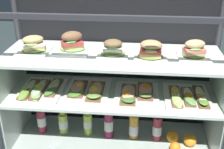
{
  "coord_description": "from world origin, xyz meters",
  "views": [
    {
      "loc": [
        0.15,
        -1.6,
        1.26
      ],
      "look_at": [
        0.0,
        0.0,
        0.51
      ],
      "focal_mm": 47.44,
      "sensor_mm": 36.0,
      "label": 1
    }
  ],
  "objects_px": {
    "plated_roll_sandwich_near_right_corner": "(72,45)",
    "orange_fruit_near_left_post": "(175,147)",
    "plated_roll_sandwich_near_left_corner": "(113,50)",
    "juice_bottle_back_center": "(157,128)",
    "plated_roll_sandwich_center": "(151,52)",
    "open_sandwich_tray_mid_left": "(87,90)",
    "orange_fruit_beside_bottles": "(172,137)",
    "juice_bottle_front_right_end": "(134,126)",
    "juice_bottle_front_middle": "(63,122)",
    "juice_bottle_back_left": "(88,123)",
    "open_sandwich_tray_near_right_corner": "(41,89)",
    "open_sandwich_tray_near_left_corner": "(136,94)",
    "open_sandwich_tray_far_left": "(187,97)",
    "plated_roll_sandwich_right_of_center": "(34,47)",
    "juice_bottle_front_left_end": "(42,120)",
    "orange_fruit_rolled_forward": "(190,140)",
    "juice_bottle_front_fourth": "(109,124)",
    "plated_roll_sandwich_far_right": "(194,52)"
  },
  "relations": [
    {
      "from": "plated_roll_sandwich_near_right_corner",
      "to": "orange_fruit_near_left_post",
      "type": "xyz_separation_m",
      "value": [
        0.65,
        -0.12,
        -0.61
      ]
    },
    {
      "from": "plated_roll_sandwich_near_left_corner",
      "to": "juice_bottle_back_center",
      "type": "bearing_deg",
      "value": 12.6
    },
    {
      "from": "plated_roll_sandwich_center",
      "to": "open_sandwich_tray_mid_left",
      "type": "height_order",
      "value": "plated_roll_sandwich_center"
    },
    {
      "from": "juice_bottle_back_center",
      "to": "orange_fruit_beside_bottles",
      "type": "relative_size",
      "value": 2.86
    },
    {
      "from": "juice_bottle_front_right_end",
      "to": "orange_fruit_near_left_post",
      "type": "xyz_separation_m",
      "value": [
        0.26,
        -0.13,
        -0.05
      ]
    },
    {
      "from": "plated_roll_sandwich_center",
      "to": "juice_bottle_front_middle",
      "type": "height_order",
      "value": "plated_roll_sandwich_center"
    },
    {
      "from": "juice_bottle_back_left",
      "to": "juice_bottle_back_center",
      "type": "relative_size",
      "value": 0.9
    },
    {
      "from": "open_sandwich_tray_near_right_corner",
      "to": "open_sandwich_tray_near_left_corner",
      "type": "bearing_deg",
      "value": -0.76
    },
    {
      "from": "open_sandwich_tray_far_left",
      "to": "orange_fruit_near_left_post",
      "type": "relative_size",
      "value": 4.94
    },
    {
      "from": "plated_roll_sandwich_right_of_center",
      "to": "orange_fruit_beside_bottles",
      "type": "relative_size",
      "value": 2.3
    },
    {
      "from": "plated_roll_sandwich_right_of_center",
      "to": "open_sandwich_tray_near_right_corner",
      "type": "xyz_separation_m",
      "value": [
        0.02,
        -0.01,
        -0.28
      ]
    },
    {
      "from": "plated_roll_sandwich_near_right_corner",
      "to": "open_sandwich_tray_far_left",
      "type": "bearing_deg",
      "value": -6.54
    },
    {
      "from": "open_sandwich_tray_mid_left",
      "to": "juice_bottle_front_left_end",
      "type": "bearing_deg",
      "value": 170.4
    },
    {
      "from": "juice_bottle_back_center",
      "to": "orange_fruit_rolled_forward",
      "type": "height_order",
      "value": "juice_bottle_back_center"
    },
    {
      "from": "juice_bottle_back_left",
      "to": "orange_fruit_beside_bottles",
      "type": "relative_size",
      "value": 2.57
    },
    {
      "from": "plated_roll_sandwich_center",
      "to": "juice_bottle_front_left_end",
      "type": "distance_m",
      "value": 0.91
    },
    {
      "from": "juice_bottle_front_fourth",
      "to": "open_sandwich_tray_mid_left",
      "type": "bearing_deg",
      "value": -160.59
    },
    {
      "from": "juice_bottle_front_right_end",
      "to": "plated_roll_sandwich_center",
      "type": "bearing_deg",
      "value": -49.13
    },
    {
      "from": "plated_roll_sandwich_far_right",
      "to": "orange_fruit_rolled_forward",
      "type": "height_order",
      "value": "plated_roll_sandwich_far_right"
    },
    {
      "from": "plated_roll_sandwich_near_left_corner",
      "to": "open_sandwich_tray_mid_left",
      "type": "relative_size",
      "value": 0.51
    },
    {
      "from": "open_sandwich_tray_mid_left",
      "to": "juice_bottle_front_fourth",
      "type": "xyz_separation_m",
      "value": [
        0.13,
        0.04,
        -0.27
      ]
    },
    {
      "from": "plated_roll_sandwich_near_left_corner",
      "to": "juice_bottle_back_center",
      "type": "height_order",
      "value": "plated_roll_sandwich_near_left_corner"
    },
    {
      "from": "plated_roll_sandwich_near_left_corner",
      "to": "open_sandwich_tray_far_left",
      "type": "bearing_deg",
      "value": -1.93
    },
    {
      "from": "juice_bottle_front_fourth",
      "to": "juice_bottle_back_center",
      "type": "distance_m",
      "value": 0.32
    },
    {
      "from": "juice_bottle_back_left",
      "to": "juice_bottle_front_fourth",
      "type": "height_order",
      "value": "juice_bottle_front_fourth"
    },
    {
      "from": "open_sandwich_tray_far_left",
      "to": "juice_bottle_front_left_end",
      "type": "bearing_deg",
      "value": 174.46
    },
    {
      "from": "open_sandwich_tray_near_left_corner",
      "to": "juice_bottle_front_right_end",
      "type": "relative_size",
      "value": 1.5
    },
    {
      "from": "orange_fruit_beside_bottles",
      "to": "juice_bottle_back_center",
      "type": "bearing_deg",
      "value": 169.77
    },
    {
      "from": "plated_roll_sandwich_near_left_corner",
      "to": "plated_roll_sandwich_center",
      "type": "bearing_deg",
      "value": -5.56
    },
    {
      "from": "plated_roll_sandwich_center",
      "to": "juice_bottle_front_right_end",
      "type": "bearing_deg",
      "value": 130.87
    },
    {
      "from": "juice_bottle_front_fourth",
      "to": "orange_fruit_near_left_post",
      "type": "distance_m",
      "value": 0.45
    },
    {
      "from": "open_sandwich_tray_near_right_corner",
      "to": "open_sandwich_tray_mid_left",
      "type": "distance_m",
      "value": 0.29
    },
    {
      "from": "open_sandwich_tray_mid_left",
      "to": "plated_roll_sandwich_near_left_corner",
      "type": "bearing_deg",
      "value": -6.87
    },
    {
      "from": "open_sandwich_tray_far_left",
      "to": "juice_bottle_front_fourth",
      "type": "relative_size",
      "value": 1.45
    },
    {
      "from": "juice_bottle_front_fourth",
      "to": "plated_roll_sandwich_center",
      "type": "bearing_deg",
      "value": -19.03
    },
    {
      "from": "open_sandwich_tray_near_left_corner",
      "to": "juice_bottle_front_middle",
      "type": "distance_m",
      "value": 0.57
    },
    {
      "from": "plated_roll_sandwich_near_right_corner",
      "to": "plated_roll_sandwich_far_right",
      "type": "distance_m",
      "value": 0.7
    },
    {
      "from": "plated_roll_sandwich_near_right_corner",
      "to": "plated_roll_sandwich_far_right",
      "type": "xyz_separation_m",
      "value": [
        0.7,
        -0.05,
        -0.0
      ]
    },
    {
      "from": "orange_fruit_rolled_forward",
      "to": "juice_bottle_back_center",
      "type": "bearing_deg",
      "value": 166.82
    },
    {
      "from": "orange_fruit_near_left_post",
      "to": "plated_roll_sandwich_far_right",
      "type": "bearing_deg",
      "value": 52.05
    },
    {
      "from": "juice_bottle_back_left",
      "to": "open_sandwich_tray_mid_left",
      "type": "bearing_deg",
      "value": -74.47
    },
    {
      "from": "plated_roll_sandwich_near_right_corner",
      "to": "juice_bottle_back_center",
      "type": "distance_m",
      "value": 0.77
    },
    {
      "from": "juice_bottle_back_left",
      "to": "orange_fruit_rolled_forward",
      "type": "distance_m",
      "value": 0.68
    },
    {
      "from": "plated_roll_sandwich_right_of_center",
      "to": "juice_bottle_front_fourth",
      "type": "bearing_deg",
      "value": 6.48
    },
    {
      "from": "open_sandwich_tray_near_left_corner",
      "to": "juice_bottle_back_left",
      "type": "xyz_separation_m",
      "value": [
        -0.32,
        0.09,
        -0.29
      ]
    },
    {
      "from": "juice_bottle_front_fourth",
      "to": "orange_fruit_rolled_forward",
      "type": "xyz_separation_m",
      "value": [
        0.53,
        -0.05,
        -0.06
      ]
    },
    {
      "from": "open_sandwich_tray_near_right_corner",
      "to": "orange_fruit_near_left_post",
      "type": "distance_m",
      "value": 0.91
    },
    {
      "from": "juice_bottle_front_fourth",
      "to": "orange_fruit_near_left_post",
      "type": "relative_size",
      "value": 3.41
    },
    {
      "from": "open_sandwich_tray_near_right_corner",
      "to": "open_sandwich_tray_near_left_corner",
      "type": "relative_size",
      "value": 1.02
    },
    {
      "from": "juice_bottle_front_right_end",
      "to": "orange_fruit_beside_bottles",
      "type": "relative_size",
      "value": 2.88
    }
  ]
}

